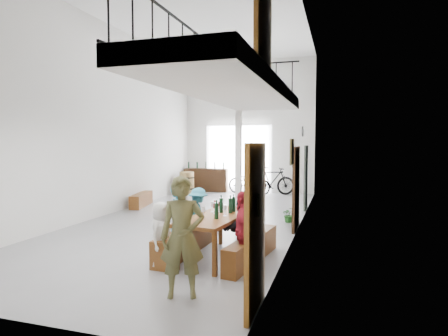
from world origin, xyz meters
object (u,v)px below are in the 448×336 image
(side_bench, at_px, (141,200))
(oak_barrel, at_px, (187,183))
(tasting_table, at_px, (218,220))
(serving_counter, at_px, (206,180))
(bicycle_near, at_px, (249,182))
(host_standing, at_px, (182,237))
(bench_inner, at_px, (186,241))

(side_bench, relative_size, oak_barrel, 1.69)
(tasting_table, relative_size, serving_counter, 1.13)
(serving_counter, relative_size, bicycle_near, 0.98)
(host_standing, relative_size, bicycle_near, 0.88)
(side_bench, bearing_deg, bicycle_near, 54.82)
(bench_inner, relative_size, oak_barrel, 2.32)
(tasting_table, xyz_separation_m, side_bench, (-4.10, 4.49, -0.49))
(tasting_table, relative_size, bicycle_near, 1.11)
(tasting_table, height_order, oak_barrel, oak_barrel)
(tasting_table, height_order, side_bench, tasting_table)
(tasting_table, distance_m, host_standing, 1.75)
(oak_barrel, bearing_deg, bicycle_near, 16.28)
(side_bench, distance_m, oak_barrel, 3.17)
(oak_barrel, xyz_separation_m, host_standing, (3.87, -9.38, 0.38))
(tasting_table, bearing_deg, serving_counter, 118.01)
(bench_inner, xyz_separation_m, oak_barrel, (-3.14, 7.56, 0.21))
(oak_barrel, bearing_deg, bench_inner, -67.43)
(tasting_table, distance_m, side_bench, 6.10)
(tasting_table, bearing_deg, side_bench, 139.31)
(tasting_table, relative_size, side_bench, 1.38)
(bench_inner, distance_m, bicycle_near, 8.30)
(side_bench, bearing_deg, host_standing, -56.26)
(tasting_table, bearing_deg, bicycle_near, 106.30)
(side_bench, bearing_deg, oak_barrel, 84.65)
(tasting_table, bearing_deg, host_standing, -81.15)
(oak_barrel, bearing_deg, serving_counter, 66.36)
(serving_counter, height_order, bicycle_near, bicycle_near)
(oak_barrel, height_order, bicycle_near, bicycle_near)
(tasting_table, distance_m, bench_inner, 0.82)
(bench_inner, xyz_separation_m, bicycle_near, (-0.72, 8.26, 0.25))
(bicycle_near, bearing_deg, bench_inner, -161.42)
(tasting_table, distance_m, oak_barrel, 8.54)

